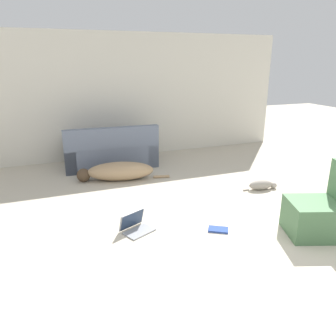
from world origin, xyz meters
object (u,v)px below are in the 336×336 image
object	(u,v)px
cat	(262,185)
laptop_open	(135,224)
couch	(111,152)
dog	(118,171)
side_chair	(321,213)
book_blue	(218,230)

from	to	relation	value
cat	laptop_open	bearing A→B (deg)	-158.29
couch	dog	world-z (taller)	couch
dog	cat	xyz separation A→B (m)	(2.05, -1.23, -0.08)
laptop_open	side_chair	world-z (taller)	side_chair
cat	book_blue	size ratio (longest dim) A/B	2.08
cat	book_blue	xyz separation A→B (m)	(-1.30, -0.93, -0.06)
laptop_open	cat	bearing A→B (deg)	-10.93
dog	cat	world-z (taller)	dog
couch	dog	size ratio (longest dim) A/B	1.12
book_blue	cat	bearing A→B (deg)	35.54
dog	side_chair	distance (m)	3.22
couch	dog	bearing A→B (deg)	89.67
couch	side_chair	bearing A→B (deg)	119.91
cat	laptop_open	distance (m)	2.31
book_blue	side_chair	world-z (taller)	side_chair
couch	cat	world-z (taller)	couch
cat	book_blue	distance (m)	1.60
couch	side_chair	world-z (taller)	side_chair
couch	book_blue	bearing A→B (deg)	106.19
cat	dog	bearing A→B (deg)	156.64
dog	cat	size ratio (longest dim) A/B	2.73
laptop_open	dog	bearing A→B (deg)	58.99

